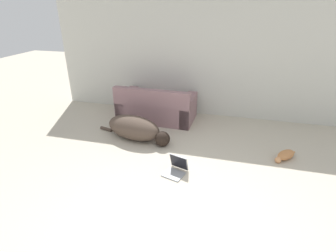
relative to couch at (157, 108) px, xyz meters
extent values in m
plane|color=#BCB29E|center=(1.04, -2.97, -0.26)|extent=(20.00, 20.00, 0.00)
cube|color=beige|center=(1.04, 0.58, 0.94)|extent=(7.01, 0.06, 2.40)
cube|color=gray|center=(0.00, 0.03, -0.05)|extent=(1.63, 0.90, 0.41)
cube|color=gray|center=(-0.01, -0.33, 0.33)|extent=(1.61, 0.18, 0.35)
cube|color=gray|center=(0.70, 0.02, 0.02)|extent=(0.22, 0.86, 0.55)
cube|color=gray|center=(-0.70, 0.05, 0.02)|extent=(0.22, 0.86, 0.55)
ellipsoid|color=#4C3D33|center=(-0.15, -0.97, -0.04)|extent=(1.18, 0.76, 0.44)
sphere|color=black|center=(0.45, -1.12, -0.12)|extent=(0.33, 0.33, 0.27)
cylinder|color=#4C3D33|center=(-0.81, -0.81, -0.23)|extent=(0.28, 0.13, 0.06)
ellipsoid|color=#BC7A47|center=(2.52, -1.01, -0.20)|extent=(0.39, 0.43, 0.13)
sphere|color=tan|center=(2.38, -1.18, -0.21)|extent=(0.14, 0.14, 0.10)
cylinder|color=#BC7A47|center=(2.67, -0.81, -0.25)|extent=(0.08, 0.09, 0.02)
cube|color=gray|center=(0.85, -1.92, -0.25)|extent=(0.35, 0.33, 0.02)
cube|color=gray|center=(0.89, -1.77, -0.12)|extent=(0.30, 0.17, 0.25)
cube|color=black|center=(0.89, -1.78, -0.12)|extent=(0.28, 0.14, 0.22)
camera|label=1|loc=(1.58, -5.05, 2.06)|focal=28.00mm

